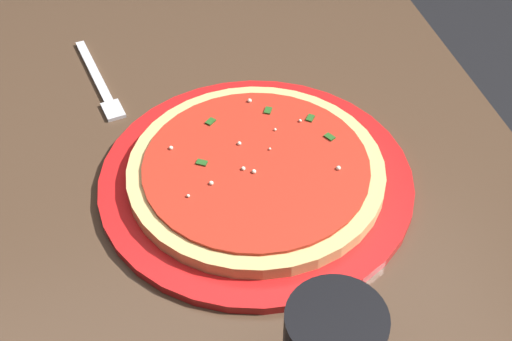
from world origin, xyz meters
name	(u,v)px	position (x,y,z in m)	size (l,w,h in m)	color
restaurant_table	(225,256)	(0.00, 0.00, 0.60)	(0.93, 0.74, 0.76)	black
serving_plate	(256,179)	(0.03, 0.04, 0.76)	(0.36, 0.36, 0.01)	red
pizza	(256,170)	(0.03, 0.04, 0.78)	(0.29, 0.29, 0.02)	#DBB26B
fork	(100,83)	(-0.20, -0.12, 0.76)	(0.19, 0.05, 0.00)	silver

